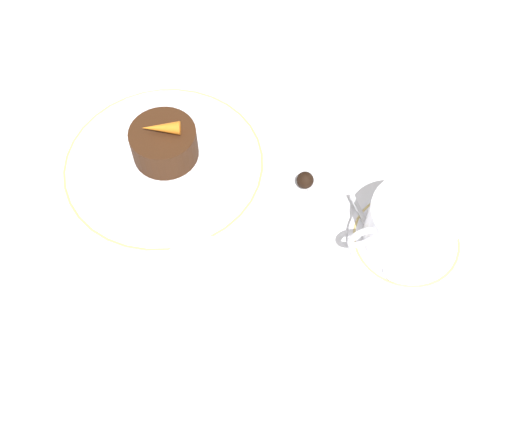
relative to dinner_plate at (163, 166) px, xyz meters
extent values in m
plane|color=white|center=(0.00, 0.03, -0.01)|extent=(3.00, 3.00, 0.00)
cylinder|color=white|center=(0.00, 0.00, 0.00)|extent=(0.26, 0.26, 0.01)
torus|color=tan|center=(0.00, 0.00, 0.00)|extent=(0.24, 0.24, 0.00)
cylinder|color=white|center=(-0.24, 0.18, 0.00)|extent=(0.13, 0.13, 0.01)
torus|color=tan|center=(-0.24, 0.18, 0.00)|extent=(0.12, 0.12, 0.00)
cylinder|color=white|center=(-0.24, 0.18, 0.03)|extent=(0.10, 0.10, 0.06)
cylinder|color=#331E0F|center=(-0.24, 0.18, 0.04)|extent=(0.08, 0.08, 0.05)
torus|color=white|center=(-0.18, 0.18, 0.03)|extent=(0.04, 0.01, 0.04)
cube|color=silver|center=(-0.20, 0.16, 0.00)|extent=(0.01, 0.10, 0.00)
ellipsoid|color=silver|center=(-0.20, 0.22, 0.00)|extent=(0.02, 0.02, 0.00)
cylinder|color=silver|center=(0.00, 0.19, -0.01)|extent=(0.06, 0.06, 0.01)
cylinder|color=silver|center=(0.00, 0.19, 0.02)|extent=(0.01, 0.01, 0.04)
cylinder|color=silver|center=(0.00, 0.19, 0.07)|extent=(0.06, 0.06, 0.06)
cylinder|color=#5B0F1E|center=(0.00, 0.19, 0.06)|extent=(0.05, 0.05, 0.03)
cube|color=silver|center=(-0.17, -0.02, -0.01)|extent=(0.01, 0.12, 0.01)
cube|color=silver|center=(-0.17, 0.06, -0.01)|extent=(0.02, 0.05, 0.01)
cylinder|color=#381E0F|center=(-0.01, -0.01, 0.03)|extent=(0.08, 0.08, 0.04)
cone|color=orange|center=(-0.01, -0.01, 0.06)|extent=(0.05, 0.03, 0.02)
sphere|color=black|center=(-0.16, 0.07, 0.00)|extent=(0.02, 0.02, 0.02)
camera|label=1|loc=(0.02, 0.45, 0.59)|focal=42.00mm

